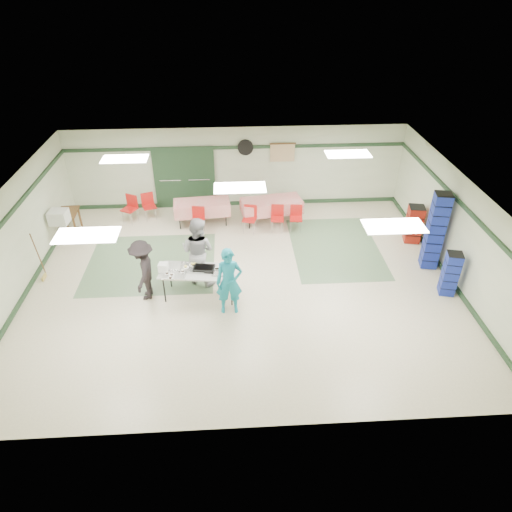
{
  "coord_description": "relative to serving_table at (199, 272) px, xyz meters",
  "views": [
    {
      "loc": [
        -0.21,
        -9.72,
        7.12
      ],
      "look_at": [
        0.36,
        -0.3,
        0.97
      ],
      "focal_mm": 32.0,
      "sensor_mm": 36.0,
      "label": 1
    }
  ],
  "objects": [
    {
      "name": "floor",
      "position": [
        1.05,
        0.56,
        -0.72
      ],
      "size": [
        11.0,
        11.0,
        0.0
      ],
      "primitive_type": "plane",
      "color": "beige",
      "rests_on": "ground"
    },
    {
      "name": "ceiling",
      "position": [
        1.05,
        0.56,
        1.98
      ],
      "size": [
        11.0,
        11.0,
        0.0
      ],
      "primitive_type": "plane",
      "rotation": [
        3.14,
        0.0,
        0.0
      ],
      "color": "silver",
      "rests_on": "wall_back"
    },
    {
      "name": "wall_back",
      "position": [
        1.05,
        5.06,
        0.63
      ],
      "size": [
        11.0,
        0.0,
        11.0
      ],
      "primitive_type": "plane",
      "rotation": [
        1.57,
        0.0,
        0.0
      ],
      "color": "beige",
      "rests_on": "floor"
    },
    {
      "name": "wall_front",
      "position": [
        1.05,
        -3.94,
        0.63
      ],
      "size": [
        11.0,
        0.0,
        11.0
      ],
      "primitive_type": "plane",
      "rotation": [
        -1.57,
        0.0,
        0.0
      ],
      "color": "beige",
      "rests_on": "floor"
    },
    {
      "name": "wall_left",
      "position": [
        -4.45,
        0.56,
        0.63
      ],
      "size": [
        0.0,
        9.0,
        9.0
      ],
      "primitive_type": "plane",
      "rotation": [
        1.57,
        0.0,
        1.57
      ],
      "color": "beige",
      "rests_on": "floor"
    },
    {
      "name": "wall_right",
      "position": [
        6.55,
        0.56,
        0.63
      ],
      "size": [
        0.0,
        9.0,
        9.0
      ],
      "primitive_type": "plane",
      "rotation": [
        1.57,
        0.0,
        -1.57
      ],
      "color": "beige",
      "rests_on": "floor"
    },
    {
      "name": "trim_back",
      "position": [
        1.05,
        5.03,
        1.33
      ],
      "size": [
        11.0,
        0.06,
        0.1
      ],
      "primitive_type": "cube",
      "color": "#1F3922",
      "rests_on": "wall_back"
    },
    {
      "name": "baseboard_back",
      "position": [
        1.05,
        5.03,
        -0.66
      ],
      "size": [
        11.0,
        0.06,
        0.12
      ],
      "primitive_type": "cube",
      "color": "#1F3922",
      "rests_on": "floor"
    },
    {
      "name": "trim_left",
      "position": [
        -4.42,
        0.56,
        1.33
      ],
      "size": [
        0.06,
        9.0,
        0.1
      ],
      "primitive_type": "cube",
      "rotation": [
        0.0,
        0.0,
        1.57
      ],
      "color": "#1F3922",
      "rests_on": "wall_back"
    },
    {
      "name": "baseboard_left",
      "position": [
        -4.42,
        0.56,
        -0.66
      ],
      "size": [
        0.06,
        9.0,
        0.12
      ],
      "primitive_type": "cube",
      "rotation": [
        0.0,
        0.0,
        1.57
      ],
      "color": "#1F3922",
      "rests_on": "floor"
    },
    {
      "name": "trim_right",
      "position": [
        6.52,
        0.56,
        1.33
      ],
      "size": [
        0.06,
        9.0,
        0.1
      ],
      "primitive_type": "cube",
      "rotation": [
        0.0,
        0.0,
        1.57
      ],
      "color": "#1F3922",
      "rests_on": "wall_back"
    },
    {
      "name": "baseboard_right",
      "position": [
        6.52,
        0.56,
        -0.66
      ],
      "size": [
        0.06,
        9.0,
        0.12
      ],
      "primitive_type": "cube",
      "rotation": [
        0.0,
        0.0,
        1.57
      ],
      "color": "#1F3922",
      "rests_on": "floor"
    },
    {
      "name": "green_patch_a",
      "position": [
        -1.45,
        1.56,
        -0.71
      ],
      "size": [
        3.5,
        3.0,
        0.01
      ],
      "primitive_type": "cube",
      "color": "#5E7E5C",
      "rests_on": "floor"
    },
    {
      "name": "green_patch_b",
      "position": [
        3.85,
        2.06,
        -0.71
      ],
      "size": [
        2.5,
        3.5,
        0.01
      ],
      "primitive_type": "cube",
      "color": "#5E7E5C",
      "rests_on": "floor"
    },
    {
      "name": "double_door_left",
      "position": [
        -1.15,
        5.0,
        0.33
      ],
      "size": [
        0.9,
        0.06,
        2.1
      ],
      "primitive_type": "cube",
      "color": "gray",
      "rests_on": "floor"
    },
    {
      "name": "double_door_right",
      "position": [
        -0.2,
        5.0,
        0.33
      ],
      "size": [
        0.9,
        0.06,
        2.1
      ],
      "primitive_type": "cube",
      "color": "gray",
      "rests_on": "floor"
    },
    {
      "name": "door_frame",
      "position": [
        -0.68,
        4.98,
        0.33
      ],
      "size": [
        2.0,
        0.03,
        2.15
      ],
      "primitive_type": "cube",
      "color": "#1F3922",
      "rests_on": "floor"
    },
    {
      "name": "wall_fan",
      "position": [
        1.35,
        5.0,
        1.33
      ],
      "size": [
        0.5,
        0.1,
        0.5
      ],
      "primitive_type": "cylinder",
      "rotation": [
        1.57,
        0.0,
        0.0
      ],
      "color": "black",
      "rests_on": "wall_back"
    },
    {
      "name": "scroll_banner",
      "position": [
        2.55,
        5.0,
        1.13
      ],
      "size": [
        0.8,
        0.02,
        0.6
      ],
      "primitive_type": "cube",
      "color": "tan",
      "rests_on": "wall_back"
    },
    {
      "name": "serving_table",
      "position": [
        0.0,
        0.0,
        0.0
      ],
      "size": [
        2.0,
        1.03,
        0.76
      ],
      "rotation": [
        0.0,
        0.0,
        -0.14
      ],
      "color": "#ABAAA6",
      "rests_on": "floor"
    },
    {
      "name": "sheet_tray_right",
      "position": [
        0.59,
        -0.09,
        0.05
      ],
      "size": [
        0.57,
        0.47,
        0.02
      ],
      "primitive_type": "cube",
      "rotation": [
        0.0,
        0.0,
        -0.14
      ],
      "color": "silver",
      "rests_on": "serving_table"
    },
    {
      "name": "sheet_tray_mid",
      "position": [
        -0.16,
        0.11,
        0.05
      ],
      "size": [
        0.64,
        0.52,
        0.02
      ],
      "primitive_type": "cube",
      "rotation": [
        0.0,
        0.0,
        -0.14
      ],
      "color": "silver",
      "rests_on": "serving_table"
    },
    {
      "name": "sheet_tray_left",
      "position": [
        -0.58,
        -0.17,
        0.05
      ],
      "size": [
        0.58,
        0.47,
        0.02
      ],
      "primitive_type": "cube",
      "rotation": [
        0.0,
        0.0,
        -0.14
      ],
      "color": "silver",
      "rests_on": "serving_table"
    },
    {
      "name": "baking_pan",
      "position": [
        0.13,
        0.03,
        0.08
      ],
      "size": [
        0.54,
        0.38,
        0.08
      ],
      "primitive_type": "cube",
      "rotation": [
        0.0,
        0.0,
        -0.14
      ],
      "color": "black",
      "rests_on": "serving_table"
    },
    {
      "name": "foam_box_stack",
      "position": [
        -0.85,
        0.05,
        0.15
      ],
      "size": [
        0.25,
        0.24,
        0.21
      ],
      "primitive_type": "cube",
      "rotation": [
        0.0,
        0.0,
        -0.14
      ],
      "color": "white",
      "rests_on": "serving_table"
    },
    {
      "name": "volunteer_teal",
      "position": [
        0.73,
        -0.62,
        0.14
      ],
      "size": [
        0.64,
        0.43,
        1.71
      ],
      "primitive_type": "imported",
      "rotation": [
        0.0,
        0.0,
        0.03
      ],
      "color": "teal",
      "rests_on": "floor"
    },
    {
      "name": "volunteer_grey",
      "position": [
        -0.04,
        0.63,
        0.21
      ],
      "size": [
        1.12,
        1.03,
        1.86
      ],
      "primitive_type": "imported",
      "rotation": [
        0.0,
        0.0,
        2.68
      ],
      "color": "gray",
      "rests_on": "floor"
    },
    {
      "name": "volunteer_dark",
      "position": [
        -1.34,
        0.05,
        0.08
      ],
      "size": [
        0.63,
        1.05,
        1.6
      ],
      "primitive_type": "imported",
      "rotation": [
        0.0,
        0.0,
        -1.6
      ],
      "color": "black",
      "rests_on": "floor"
    },
    {
      "name": "dining_table_a",
      "position": [
        2.11,
        3.79,
        -0.15
      ],
      "size": [
        2.0,
        1.15,
        0.77
      ],
      "rotation": [
        0.0,
        0.0,
        0.17
      ],
      "color": "red",
      "rests_on": "floor"
    },
    {
      "name": "dining_table_b",
      "position": [
        -0.09,
        3.79,
        -0.15
      ],
      "size": [
        1.79,
        0.92,
        0.77
      ],
      "rotation": [
        0.0,
        0.0,
        0.09
      ],
      "color": "red",
      "rests_on": "floor"
    },
    {
      "name": "chair_a",
      "position": [
        2.24,
        3.22,
        -0.21
      ],
      "size": [
        0.43,
        0.43,
        0.83
      ],
      "rotation": [
        0.0,
        0.0,
        -0.11
      ],
      "color": "#AF0E18",
      "rests_on": "floor"
    },
    {
      "name": "chair_b",
      "position": [
        1.4,
        3.22,
        -0.2
      ],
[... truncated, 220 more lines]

